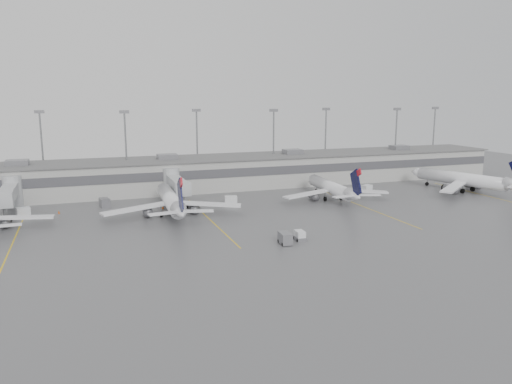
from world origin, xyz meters
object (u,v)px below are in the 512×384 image
object	(u,v)px
jet_mid_right	(333,188)
baggage_tug	(300,237)
jet_far_right	(466,179)
jet_mid_left	(171,201)

from	to	relation	value
jet_mid_right	baggage_tug	xyz separation A→B (m)	(-20.93, -27.75, -2.29)
jet_mid_right	jet_far_right	world-z (taller)	jet_far_right
baggage_tug	jet_far_right	bearing A→B (deg)	27.43
jet_mid_left	jet_far_right	world-z (taller)	jet_far_right
jet_mid_left	jet_far_right	size ratio (longest dim) A/B	0.99
jet_mid_left	jet_far_right	distance (m)	75.19
jet_mid_right	baggage_tug	size ratio (longest dim) A/B	10.91
jet_mid_left	baggage_tug	xyz separation A→B (m)	(17.42, -24.76, -2.54)
jet_mid_left	jet_mid_right	xyz separation A→B (m)	(38.35, 2.98, -0.25)
jet_far_right	baggage_tug	distance (m)	63.18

